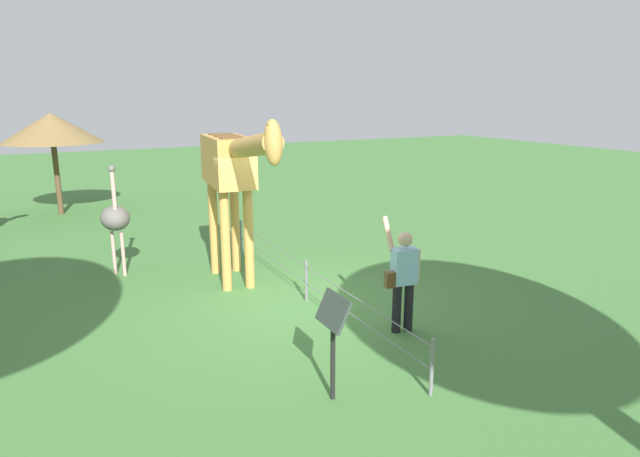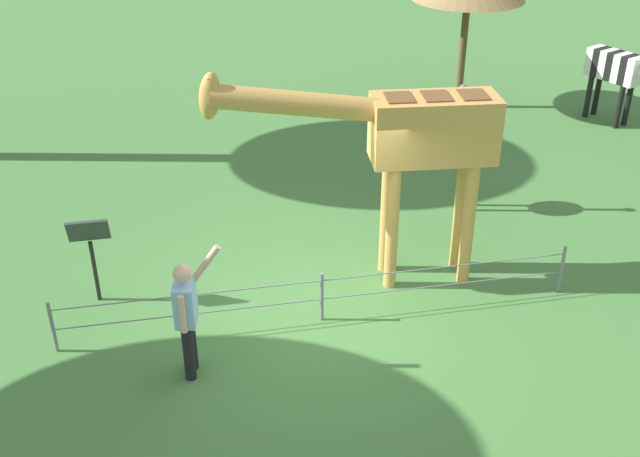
{
  "view_description": "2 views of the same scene",
  "coord_description": "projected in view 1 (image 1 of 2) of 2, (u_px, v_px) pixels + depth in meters",
  "views": [
    {
      "loc": [
        8.21,
        -3.86,
        3.57
      ],
      "look_at": [
        0.75,
        -0.06,
        1.5
      ],
      "focal_mm": 30.62,
      "sensor_mm": 36.0,
      "label": 1
    },
    {
      "loc": [
        1.7,
        8.45,
        6.27
      ],
      "look_at": [
        0.15,
        0.7,
        1.81
      ],
      "focal_mm": 43.05,
      "sensor_mm": 36.0,
      "label": 2
    }
  ],
  "objects": [
    {
      "name": "wire_fence",
      "position": [
        306.0,
        279.0,
        9.58
      ],
      "size": [
        7.05,
        0.05,
        0.75
      ],
      "color": "slate",
      "rests_on": "ground_plane"
    },
    {
      "name": "shade_hut_near",
      "position": [
        52.0,
        128.0,
        16.09
      ],
      "size": [
        2.89,
        2.89,
        3.04
      ],
      "color": "brown",
      "rests_on": "ground_plane"
    },
    {
      "name": "ostrich",
      "position": [
        115.0,
        218.0,
        10.8
      ],
      "size": [
        0.7,
        0.56,
        2.25
      ],
      "color": "#CC9E93",
      "rests_on": "ground_plane"
    },
    {
      "name": "visitor",
      "position": [
        403.0,
        275.0,
        8.25
      ],
      "size": [
        0.63,
        0.59,
        1.75
      ],
      "color": "black",
      "rests_on": "ground_plane"
    },
    {
      "name": "info_sign",
      "position": [
        333.0,
        325.0,
        6.36
      ],
      "size": [
        0.56,
        0.21,
        1.32
      ],
      "color": "black",
      "rests_on": "ground_plane"
    },
    {
      "name": "ground_plane",
      "position": [
        304.0,
        301.0,
        9.66
      ],
      "size": [
        60.0,
        60.0,
        0.0
      ],
      "primitive_type": "plane",
      "color": "#427538"
    },
    {
      "name": "giraffe",
      "position": [
        232.0,
        170.0,
        9.95
      ],
      "size": [
        4.03,
        0.86,
        3.26
      ],
      "color": "#C69347",
      "rests_on": "ground_plane"
    }
  ]
}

